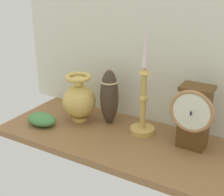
% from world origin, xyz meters
% --- Properties ---
extents(ground_plane, '(1.00, 0.36, 0.02)m').
position_xyz_m(ground_plane, '(0.00, 0.00, -0.01)').
color(ground_plane, olive).
extents(back_wall, '(1.20, 0.02, 0.65)m').
position_xyz_m(back_wall, '(0.00, 0.18, 0.33)').
color(back_wall, silver).
rests_on(back_wall, ground_plane).
extents(mantel_clock, '(0.14, 0.10, 0.21)m').
position_xyz_m(mantel_clock, '(0.17, 0.06, 0.11)').
color(mantel_clock, '#533616').
rests_on(mantel_clock, ground_plane).
extents(candlestick_tall_left, '(0.09, 0.09, 0.39)m').
position_xyz_m(candlestick_tall_left, '(-0.01, 0.07, 0.12)').
color(candlestick_tall_left, tan).
rests_on(candlestick_tall_left, ground_plane).
extents(brass_vase_bulbous, '(0.13, 0.13, 0.18)m').
position_xyz_m(brass_vase_bulbous, '(-0.27, 0.04, 0.09)').
color(brass_vase_bulbous, '#D7B557').
rests_on(brass_vase_bulbous, ground_plane).
extents(tall_ceramic_vase, '(0.07, 0.07, 0.21)m').
position_xyz_m(tall_ceramic_vase, '(-0.16, 0.08, 0.11)').
color(tall_ceramic_vase, '#3E3123').
rests_on(tall_ceramic_vase, ground_plane).
extents(ivy_sprig, '(0.12, 0.08, 0.04)m').
position_xyz_m(ivy_sprig, '(-0.37, -0.07, 0.02)').
color(ivy_sprig, '#4A894A').
rests_on(ivy_sprig, ground_plane).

